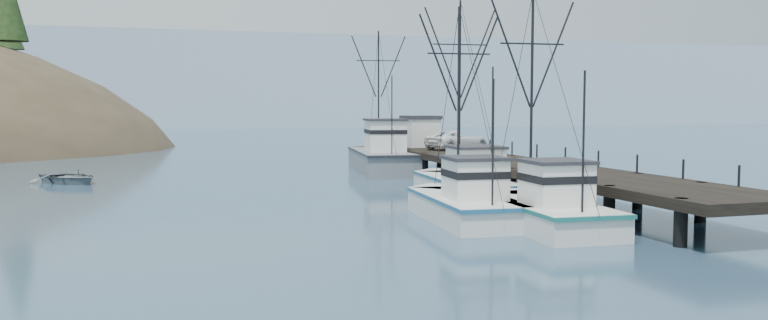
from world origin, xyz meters
TOP-DOWN VIEW (x-y plane):
  - ground at (0.00, 0.00)m, footprint 400.00×400.00m
  - pier at (14.00, 16.00)m, footprint 6.00×44.00m
  - distant_ridge at (10.00, 170.00)m, footprint 360.00×40.00m
  - distant_ridge_far at (-40.00, 185.00)m, footprint 180.00×25.00m
  - trawler_near at (8.42, 2.23)m, footprint 4.25×11.45m
  - trawler_mid at (5.83, 5.25)m, footprint 4.51×11.25m
  - trawler_far at (9.68, 14.01)m, footprint 4.77×12.69m
  - work_vessel at (9.90, 32.81)m, footprint 6.14×15.06m
  - pier_shed at (13.96, 34.00)m, footprint 3.00×3.20m
  - pickup_truck at (15.50, 29.12)m, footprint 6.29×4.54m
  - motorboat at (-15.06, 30.14)m, footprint 6.75×7.10m

SIDE VIEW (x-z plane):
  - ground at x=0.00m, z-range 0.00..0.00m
  - distant_ridge at x=10.00m, z-range -13.00..13.00m
  - distant_ridge_far at x=-40.00m, z-range -9.00..9.00m
  - motorboat at x=-15.06m, z-range -0.60..0.60m
  - trawler_mid at x=5.83m, z-range -4.74..6.37m
  - trawler_near at x=8.42m, z-range -4.96..6.60m
  - trawler_far at x=9.68m, z-range -5.56..7.20m
  - work_vessel at x=9.90m, z-range -5.08..7.54m
  - pier at x=14.00m, z-range 0.69..2.69m
  - pickup_truck at x=15.50m, z-range 2.00..3.59m
  - pier_shed at x=13.96m, z-range 2.02..4.82m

